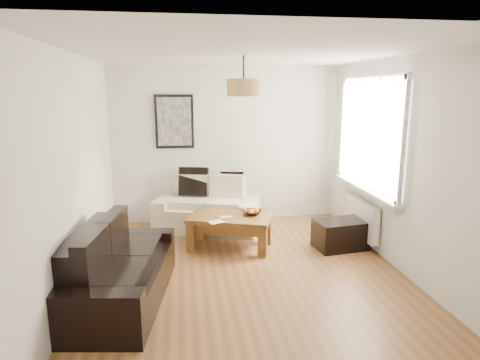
{
  "coord_description": "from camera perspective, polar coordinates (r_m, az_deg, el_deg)",
  "views": [
    {
      "loc": [
        -0.74,
        -4.61,
        2.2
      ],
      "look_at": [
        0.0,
        0.6,
        1.05
      ],
      "focal_mm": 30.8,
      "sensor_mm": 36.0,
      "label": 1
    }
  ],
  "objects": [
    {
      "name": "floor",
      "position": [
        5.16,
        0.96,
        -12.91
      ],
      "size": [
        4.5,
        4.5,
        0.0
      ],
      "primitive_type": "plane",
      "color": "brown",
      "rests_on": "ground"
    },
    {
      "name": "ceiling",
      "position": [
        4.68,
        1.08,
        17.24
      ],
      "size": [
        3.8,
        4.5,
        0.0
      ],
      "primitive_type": null,
      "color": "white",
      "rests_on": "floor"
    },
    {
      "name": "wall_back",
      "position": [
        6.95,
        -1.92,
        4.89
      ],
      "size": [
        3.8,
        0.04,
        2.6
      ],
      "primitive_type": null,
      "color": "silver",
      "rests_on": "floor"
    },
    {
      "name": "wall_front",
      "position": [
        2.63,
        8.85,
        -7.82
      ],
      "size": [
        3.8,
        0.04,
        2.6
      ],
      "primitive_type": null,
      "color": "silver",
      "rests_on": "floor"
    },
    {
      "name": "wall_left",
      "position": [
        4.83,
        -21.82,
        0.72
      ],
      "size": [
        0.04,
        4.5,
        2.6
      ],
      "primitive_type": null,
      "color": "silver",
      "rests_on": "floor"
    },
    {
      "name": "wall_right",
      "position": [
        5.38,
        21.42,
        1.86
      ],
      "size": [
        0.04,
        4.5,
        2.6
      ],
      "primitive_type": null,
      "color": "silver",
      "rests_on": "floor"
    },
    {
      "name": "window_bay",
      "position": [
        6.03,
        17.61,
        6.05
      ],
      "size": [
        0.14,
        1.9,
        1.6
      ],
      "primitive_type": null,
      "color": "white",
      "rests_on": "wall_right"
    },
    {
      "name": "radiator",
      "position": [
        6.25,
        16.55,
        -5.12
      ],
      "size": [
        0.1,
        0.9,
        0.52
      ],
      "primitive_type": "cube",
      "color": "white",
      "rests_on": "wall_right"
    },
    {
      "name": "poster",
      "position": [
        6.85,
        -9.07,
        7.99
      ],
      "size": [
        0.62,
        0.04,
        0.87
      ],
      "primitive_type": null,
      "color": "black",
      "rests_on": "wall_back"
    },
    {
      "name": "pendant_shade",
      "position": [
        4.96,
        0.5,
        12.68
      ],
      "size": [
        0.4,
        0.4,
        0.2
      ],
      "primitive_type": "cylinder",
      "color": "tan",
      "rests_on": "ceiling"
    },
    {
      "name": "loveseat_cream",
      "position": [
        6.65,
        -4.54,
        -3.42
      ],
      "size": [
        1.79,
        1.3,
        0.8
      ],
      "primitive_type": null,
      "rotation": [
        0.0,
        0.0,
        -0.29
      ],
      "color": "beige",
      "rests_on": "floor"
    },
    {
      "name": "sofa_leather",
      "position": [
        4.6,
        -16.37,
        -11.39
      ],
      "size": [
        1.12,
        1.91,
        0.78
      ],
      "primitive_type": null,
      "rotation": [
        0.0,
        0.0,
        1.43
      ],
      "color": "black",
      "rests_on": "floor"
    },
    {
      "name": "coffee_table",
      "position": [
        5.88,
        -1.4,
        -7.2
      ],
      "size": [
        1.29,
        0.97,
        0.47
      ],
      "primitive_type": null,
      "rotation": [
        0.0,
        0.0,
        -0.34
      ],
      "color": "brown",
      "rests_on": "floor"
    },
    {
      "name": "ottoman",
      "position": [
        6.05,
        13.76,
        -7.32
      ],
      "size": [
        0.77,
        0.55,
        0.41
      ],
      "primitive_type": "cube",
      "rotation": [
        0.0,
        0.0,
        0.14
      ],
      "color": "black",
      "rests_on": "floor"
    },
    {
      "name": "cushion_left",
      "position": [
        6.74,
        -6.44,
        -0.23
      ],
      "size": [
        0.49,
        0.25,
        0.47
      ],
      "primitive_type": "cube",
      "rotation": [
        0.0,
        0.0,
        -0.23
      ],
      "color": "black",
      "rests_on": "loveseat_cream"
    },
    {
      "name": "cushion_right",
      "position": [
        6.8,
        -1.13,
        -0.43
      ],
      "size": [
        0.39,
        0.19,
        0.38
      ],
      "primitive_type": "cube",
      "rotation": [
        0.0,
        0.0,
        -0.21
      ],
      "color": "black",
      "rests_on": "loveseat_cream"
    },
    {
      "name": "fruit_bowl",
      "position": [
        5.86,
        1.8,
        -4.53
      ],
      "size": [
        0.32,
        0.32,
        0.06
      ],
      "primitive_type": "imported",
      "rotation": [
        0.0,
        0.0,
        -0.3
      ],
      "color": "black",
      "rests_on": "coffee_table"
    },
    {
      "name": "orange_a",
      "position": [
        5.86,
        1.43,
        -4.45
      ],
      "size": [
        0.11,
        0.11,
        0.09
      ],
      "primitive_type": "sphere",
      "rotation": [
        0.0,
        0.0,
        0.24
      ],
      "color": "orange",
      "rests_on": "fruit_bowl"
    },
    {
      "name": "orange_b",
      "position": [
        5.93,
        2.21,
        -4.25
      ],
      "size": [
        0.1,
        0.1,
        0.09
      ],
      "primitive_type": "sphere",
      "rotation": [
        0.0,
        0.0,
        -0.14
      ],
      "color": "orange",
      "rests_on": "fruit_bowl"
    },
    {
      "name": "orange_c",
      "position": [
        5.93,
        0.64,
        -4.24
      ],
      "size": [
        0.07,
        0.07,
        0.06
      ],
      "primitive_type": "sphere",
      "rotation": [
        0.0,
        0.0,
        -0.22
      ],
      "color": "orange",
      "rests_on": "fruit_bowl"
    },
    {
      "name": "papers",
      "position": [
        5.56,
        -3.3,
        -5.81
      ],
      "size": [
        0.24,
        0.21,
        0.01
      ],
      "primitive_type": "cube",
      "rotation": [
        0.0,
        0.0,
        0.44
      ],
      "color": "white",
      "rests_on": "coffee_table"
    }
  ]
}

